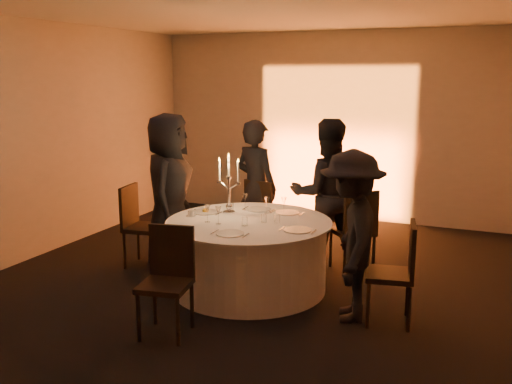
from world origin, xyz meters
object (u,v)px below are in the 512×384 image
at_px(banquet_table, 249,255).
at_px(coffee_cup, 191,213).
at_px(chair_front, 168,274).
at_px(candelabra, 229,192).
at_px(chair_back_right, 356,226).
at_px(guest_back_left, 256,187).
at_px(chair_back_left, 263,212).
at_px(chair_left, 138,221).
at_px(guest_left, 169,191).
at_px(guest_right, 351,236).
at_px(guest_back_right, 326,194).
at_px(chair_right, 399,267).

distance_m(banquet_table, coffee_cup, 0.80).
height_order(chair_front, candelabra, candelabra).
bearing_deg(chair_back_right, candelabra, -11.78).
bearing_deg(guest_back_left, chair_back_left, -143.48).
bearing_deg(coffee_cup, chair_back_left, 75.55).
distance_m(chair_left, coffee_cup, 0.95).
bearing_deg(candelabra, chair_back_right, 29.38).
relative_size(chair_back_left, coffee_cup, 8.95).
distance_m(guest_left, guest_back_left, 1.17).
relative_size(guest_left, coffee_cup, 17.06).
xyz_separation_m(chair_left, guest_right, (2.77, -0.54, 0.26)).
xyz_separation_m(chair_back_right, guest_right, (0.25, -1.30, 0.25)).
xyz_separation_m(chair_back_left, candelabra, (-0.01, -1.02, 0.46)).
relative_size(chair_front, guest_back_right, 0.54).
relative_size(guest_right, candelabra, 2.38).
relative_size(banquet_table, chair_back_left, 1.83).
bearing_deg(chair_right, guest_back_left, -136.03).
distance_m(chair_back_right, guest_back_right, 0.53).
height_order(chair_back_right, chair_front, chair_back_right).
bearing_deg(guest_right, chair_front, -73.12).
distance_m(chair_back_left, coffee_cup, 1.38).
bearing_deg(coffee_cup, guest_back_right, 41.85).
bearing_deg(chair_front, coffee_cup, 99.57).
height_order(chair_left, chair_front, chair_left).
bearing_deg(coffee_cup, guest_right, -8.44).
bearing_deg(coffee_cup, chair_left, 163.92).
distance_m(chair_right, chair_front, 2.14).
bearing_deg(chair_back_right, guest_right, 59.52).
height_order(chair_back_left, chair_back_right, chair_back_right).
bearing_deg(chair_back_left, chair_back_right, -178.89).
height_order(banquet_table, chair_back_left, chair_back_left).
bearing_deg(banquet_table, guest_back_left, 109.42).
height_order(chair_front, guest_back_left, guest_back_left).
xyz_separation_m(guest_back_left, guest_right, (1.64, -1.56, -0.06)).
bearing_deg(guest_left, banquet_table, -123.15).
bearing_deg(guest_back_right, chair_front, 42.74).
xyz_separation_m(chair_right, coffee_cup, (-2.33, 0.21, 0.25)).
height_order(chair_back_left, guest_left, guest_left).
height_order(chair_back_right, candelabra, candelabra).
bearing_deg(chair_right, candelabra, -114.47).
relative_size(chair_front, guest_back_left, 0.56).
bearing_deg(guest_back_right, guest_back_left, -37.90).
bearing_deg(chair_left, chair_back_left, -57.39).
bearing_deg(chair_left, chair_back_right, -81.19).
relative_size(chair_front, coffee_cup, 8.91).
bearing_deg(guest_back_left, candelabra, 114.32).
xyz_separation_m(chair_left, chair_front, (1.32, -1.46, -0.01)).
relative_size(chair_back_right, chair_front, 1.03).
bearing_deg(guest_back_right, banquet_table, 34.09).
xyz_separation_m(banquet_table, guest_back_right, (0.56, 1.05, 0.52)).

